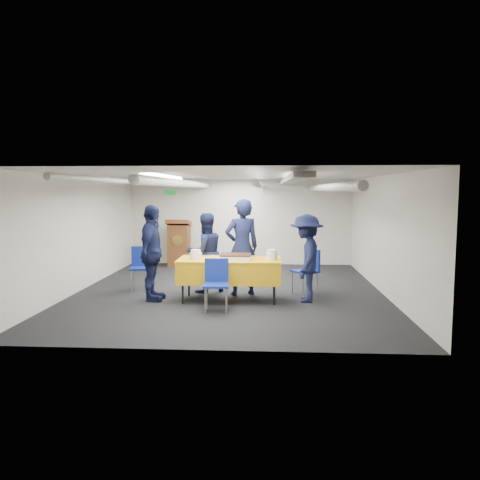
# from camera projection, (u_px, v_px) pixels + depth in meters

# --- Properties ---
(ground) EXTENTS (7.00, 7.00, 0.00)m
(ground) POSITION_uv_depth(u_px,v_px,m) (230.00, 291.00, 9.36)
(ground) COLOR black
(ground) RESTS_ON ground
(room_shell) EXTENTS (6.00, 7.00, 2.30)m
(room_shell) POSITION_uv_depth(u_px,v_px,m) (236.00, 200.00, 9.57)
(room_shell) COLOR silver
(room_shell) RESTS_ON ground
(serving_table) EXTENTS (1.86, 0.90, 0.77)m
(serving_table) POSITION_uv_depth(u_px,v_px,m) (230.00, 270.00, 8.51)
(serving_table) COLOR black
(serving_table) RESTS_ON ground
(sheet_cake) EXTENTS (0.57, 0.44, 0.10)m
(sheet_cake) POSITION_uv_depth(u_px,v_px,m) (235.00, 257.00, 8.41)
(sheet_cake) COLOR white
(sheet_cake) RESTS_ON serving_table
(plate_stack_left) EXTENTS (0.22, 0.22, 0.17)m
(plate_stack_left) POSITION_uv_depth(u_px,v_px,m) (196.00, 255.00, 8.47)
(plate_stack_left) COLOR white
(plate_stack_left) RESTS_ON serving_table
(plate_stack_right) EXTENTS (0.20, 0.20, 0.18)m
(plate_stack_right) POSITION_uv_depth(u_px,v_px,m) (272.00, 255.00, 8.39)
(plate_stack_right) COLOR white
(plate_stack_right) RESTS_ON serving_table
(podium) EXTENTS (0.62, 0.53, 1.25)m
(podium) POSITION_uv_depth(u_px,v_px,m) (179.00, 243.00, 12.41)
(podium) COLOR brown
(podium) RESTS_ON ground
(chair_near) EXTENTS (0.44, 0.44, 0.87)m
(chair_near) POSITION_uv_depth(u_px,v_px,m) (216.00, 279.00, 7.78)
(chair_near) COLOR gray
(chair_near) RESTS_ON ground
(chair_right) EXTENTS (0.58, 0.58, 0.87)m
(chair_right) POSITION_uv_depth(u_px,v_px,m) (308.00, 267.00, 9.06)
(chair_right) COLOR gray
(chair_right) RESTS_ON ground
(chair_left) EXTENTS (0.49, 0.49, 0.87)m
(chair_left) POSITION_uv_depth(u_px,v_px,m) (141.00, 263.00, 9.46)
(chair_left) COLOR gray
(chair_left) RESTS_ON ground
(sailor_a) EXTENTS (0.78, 0.65, 1.85)m
(sailor_a) POSITION_uv_depth(u_px,v_px,m) (242.00, 247.00, 8.94)
(sailor_a) COLOR black
(sailor_a) RESTS_ON ground
(sailor_b) EXTENTS (0.96, 0.90, 1.57)m
(sailor_b) POSITION_uv_depth(u_px,v_px,m) (205.00, 253.00, 9.19)
(sailor_b) COLOR black
(sailor_b) RESTS_ON ground
(sailor_c) EXTENTS (0.44, 1.03, 1.75)m
(sailor_c) POSITION_uv_depth(u_px,v_px,m) (152.00, 253.00, 8.48)
(sailor_c) COLOR black
(sailor_c) RESTS_ON ground
(sailor_d) EXTENTS (0.73, 1.10, 1.58)m
(sailor_d) POSITION_uv_depth(u_px,v_px,m) (306.00, 258.00, 8.42)
(sailor_d) COLOR black
(sailor_d) RESTS_ON ground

